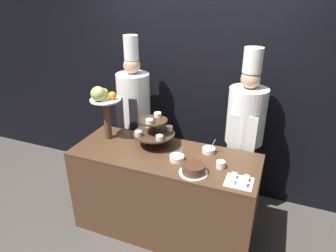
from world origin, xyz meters
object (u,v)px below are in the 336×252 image
Objects in this scene: serving_bowl_near at (177,158)px; chef_left at (134,112)px; tiered_stand at (154,131)px; serving_bowl_far at (209,150)px; cup_white at (221,165)px; cake_round at (194,169)px; fruit_pedestal at (104,102)px; chef_center_left at (245,130)px; cake_square_tray at (239,181)px.

serving_bowl_near is 0.08× the size of chef_left.
tiered_stand is 0.56m from serving_bowl_far.
cup_white is 0.28m from serving_bowl_far.
tiered_stand reaches higher than cake_round.
tiered_stand is 0.71× the size of fruit_pedestal.
tiered_stand is 2.72× the size of serving_bowl_near.
serving_bowl_far reaches higher than cake_round.
serving_bowl_far is (1.06, 0.12, -0.38)m from fruit_pedestal.
fruit_pedestal is 1.28m from cup_white.
tiered_stand reaches higher than serving_bowl_far.
fruit_pedestal is (-0.52, -0.06, 0.24)m from tiered_stand.
cake_round is 0.14× the size of chef_center_left.
serving_bowl_near is at bearing -132.89° from serving_bowl_far.
serving_bowl_near is 0.08× the size of chef_center_left.
serving_bowl_near is 0.34m from serving_bowl_far.
chef_center_left reaches higher than serving_bowl_far.
fruit_pedestal is 1.46m from chef_center_left.
chef_center_left is (0.27, 0.41, 0.08)m from serving_bowl_far.
cup_white is 0.51× the size of serving_bowl_near.
serving_bowl_far is 0.49m from chef_center_left.
tiered_stand reaches higher than serving_bowl_near.
cup_white is 0.04× the size of chef_center_left.
chef_center_left reaches higher than cup_white.
fruit_pedestal is at bearing -173.57° from tiered_stand.
chef_center_left is at bearing 0.00° from chef_left.
serving_bowl_near is at bearing 144.81° from cake_round.
cake_square_tray is (0.38, 0.01, -0.02)m from cake_round.
cake_square_tray is (0.90, -0.32, -0.14)m from tiered_stand.
tiered_stand reaches higher than cup_white.
serving_bowl_far is at bearing 132.82° from cake_square_tray.
cake_square_tray is 0.60m from serving_bowl_near.
serving_bowl_near is at bearing -9.11° from fruit_pedestal.
cup_white is 0.25m from cake_square_tray.
chef_center_left is at bearing 56.61° from serving_bowl_far.
serving_bowl_far is 0.08× the size of chef_center_left.
cup_white is 0.64m from chef_center_left.
fruit_pedestal is 1.49m from cake_square_tray.
serving_bowl_far is at bearing 85.66° from cake_round.
chef_left is at bearing -180.00° from chef_center_left.
cup_white reaches higher than cake_square_tray.
chef_left is at bearing 140.79° from cake_round.
chef_left is at bearing 149.97° from cake_square_tray.
chef_left reaches higher than serving_bowl_near.
chef_center_left reaches higher than fruit_pedestal.
chef_center_left reaches higher than cake_round.
chef_left is at bearing 139.81° from serving_bowl_near.
cake_square_tray is at bearing -30.03° from chef_left.
chef_center_left is at bearing 96.29° from cake_square_tray.
chef_left is (0.05, 0.52, -0.30)m from fruit_pedestal.
serving_bowl_near is at bearing -127.31° from chef_center_left.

